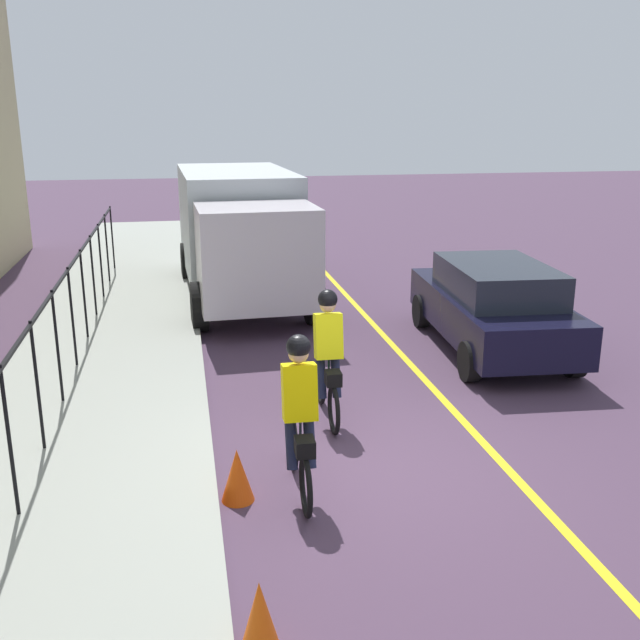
% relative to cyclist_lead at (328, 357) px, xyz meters
% --- Properties ---
extents(ground_plane, '(80.00, 80.00, 0.00)m').
position_rel_cyclist_lead_xyz_m(ground_plane, '(-1.51, -0.20, -0.91)').
color(ground_plane, '#483348').
extents(lane_line_centre, '(36.00, 0.12, 0.01)m').
position_rel_cyclist_lead_xyz_m(lane_line_centre, '(-1.51, -1.80, -0.91)').
color(lane_line_centre, yellow).
rests_on(lane_line_centre, ground).
extents(sidewalk, '(40.00, 3.20, 0.15)m').
position_rel_cyclist_lead_xyz_m(sidewalk, '(-1.51, 3.20, -0.84)').
color(sidewalk, gray).
rests_on(sidewalk, ground).
extents(iron_fence, '(21.35, 0.04, 1.60)m').
position_rel_cyclist_lead_xyz_m(iron_fence, '(-0.51, 3.60, 0.39)').
color(iron_fence, black).
rests_on(iron_fence, sidewalk).
extents(cyclist_lead, '(1.71, 0.37, 1.83)m').
position_rel_cyclist_lead_xyz_m(cyclist_lead, '(0.00, 0.00, 0.00)').
color(cyclist_lead, black).
rests_on(cyclist_lead, ground).
extents(cyclist_follow, '(1.71, 0.37, 1.83)m').
position_rel_cyclist_lead_xyz_m(cyclist_follow, '(-1.90, 0.70, 0.00)').
color(cyclist_follow, black).
rests_on(cyclist_follow, ground).
extents(patrol_sedan, '(4.51, 2.17, 1.58)m').
position_rel_cyclist_lead_xyz_m(patrol_sedan, '(2.42, -3.41, -0.09)').
color(patrol_sedan, black).
rests_on(patrol_sedan, ground).
extents(box_truck_background, '(6.79, 2.73, 2.78)m').
position_rel_cyclist_lead_xyz_m(box_truck_background, '(7.11, 0.55, 0.64)').
color(box_truck_background, '#B1B9BD').
rests_on(box_truck_background, ground).
extents(traffic_cone_near, '(0.36, 0.36, 0.68)m').
position_rel_cyclist_lead_xyz_m(traffic_cone_near, '(-4.33, 1.40, -0.57)').
color(traffic_cone_near, '#EB570C').
rests_on(traffic_cone_near, ground).
extents(traffic_cone_far, '(0.36, 0.36, 0.60)m').
position_rel_cyclist_lead_xyz_m(traffic_cone_far, '(-1.92, 1.38, -0.61)').
color(traffic_cone_far, '#E74D0C').
rests_on(traffic_cone_far, ground).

